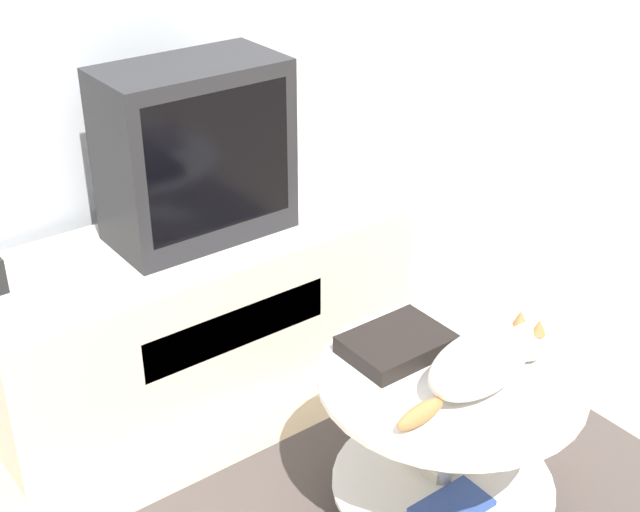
% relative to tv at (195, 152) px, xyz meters
% --- Properties ---
extents(tv_stand, '(1.39, 0.54, 0.48)m').
position_rel_tv_xyz_m(tv_stand, '(-0.05, -0.02, -0.51)').
color(tv_stand, beige).
rests_on(tv_stand, ground_plane).
extents(tv, '(0.55, 0.30, 0.54)m').
position_rel_tv_xyz_m(tv, '(0.00, 0.00, 0.00)').
color(tv, '#232326').
rests_on(tv, tv_stand).
extents(coffee_table, '(0.66, 0.66, 0.45)m').
position_rel_tv_xyz_m(coffee_table, '(0.12, -1.00, -0.46)').
color(coffee_table, '#B2B2B7').
rests_on(coffee_table, rug).
extents(dvd_box, '(0.26, 0.19, 0.05)m').
position_rel_tv_xyz_m(dvd_box, '(0.07, -0.85, -0.26)').
color(dvd_box, black).
rests_on(dvd_box, coffee_table).
extents(cat, '(0.51, 0.19, 0.14)m').
position_rel_tv_xyz_m(cat, '(0.15, -1.08, -0.22)').
color(cat, silver).
rests_on(cat, coffee_table).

